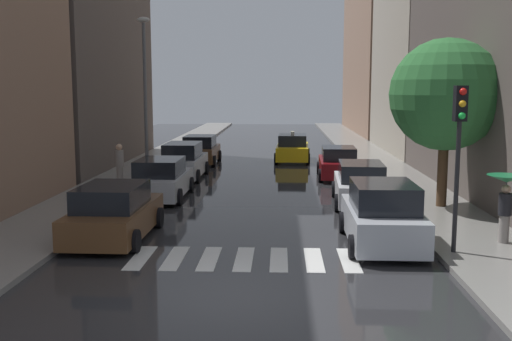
{
  "coord_description": "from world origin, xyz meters",
  "views": [
    {
      "loc": [
        0.93,
        -11.78,
        4.4
      ],
      "look_at": [
        -0.18,
        14.69,
        0.69
      ],
      "focal_mm": 41.73,
      "sensor_mm": 36.0,
      "label": 1
    }
  ],
  "objects_px": {
    "parked_car_left_nearest": "(114,213)",
    "pedestrian_foreground": "(120,164)",
    "parked_car_left_fourth": "(200,151)",
    "pedestrian_near_tree": "(506,193)",
    "parked_car_left_second": "(161,180)",
    "parked_car_right_nearest": "(382,216)",
    "taxi_midroad": "(293,149)",
    "street_tree_right": "(446,95)",
    "traffic_light_right_corner": "(459,132)",
    "parked_car_right_second": "(360,185)",
    "parked_car_left_third": "(183,162)",
    "lamp_post_left": "(145,86)",
    "parked_car_right_third": "(338,164)"
  },
  "relations": [
    {
      "from": "parked_car_left_nearest",
      "to": "parked_car_right_second",
      "type": "height_order",
      "value": "parked_car_left_nearest"
    },
    {
      "from": "parked_car_left_second",
      "to": "parked_car_left_third",
      "type": "relative_size",
      "value": 0.94
    },
    {
      "from": "parked_car_left_nearest",
      "to": "parked_car_right_third",
      "type": "bearing_deg",
      "value": -31.52
    },
    {
      "from": "parked_car_left_third",
      "to": "parked_car_right_second",
      "type": "xyz_separation_m",
      "value": [
        7.76,
        -6.26,
        -0.05
      ]
    },
    {
      "from": "taxi_midroad",
      "to": "lamp_post_left",
      "type": "height_order",
      "value": "lamp_post_left"
    },
    {
      "from": "parked_car_left_fourth",
      "to": "traffic_light_right_corner",
      "type": "bearing_deg",
      "value": -153.41
    },
    {
      "from": "parked_car_right_third",
      "to": "taxi_midroad",
      "type": "distance_m",
      "value": 7.04
    },
    {
      "from": "parked_car_left_nearest",
      "to": "parked_car_right_second",
      "type": "bearing_deg",
      "value": -54.05
    },
    {
      "from": "parked_car_right_nearest",
      "to": "parked_car_right_third",
      "type": "relative_size",
      "value": 1.05
    },
    {
      "from": "parked_car_left_third",
      "to": "parked_car_left_fourth",
      "type": "xyz_separation_m",
      "value": [
        0.08,
        5.56,
        -0.04
      ]
    },
    {
      "from": "traffic_light_right_corner",
      "to": "lamp_post_left",
      "type": "distance_m",
      "value": 17.13
    },
    {
      "from": "parked_car_right_third",
      "to": "pedestrian_near_tree",
      "type": "relative_size",
      "value": 2.18
    },
    {
      "from": "parked_car_left_nearest",
      "to": "parked_car_right_nearest",
      "type": "distance_m",
      "value": 7.7
    },
    {
      "from": "pedestrian_near_tree",
      "to": "street_tree_right",
      "type": "height_order",
      "value": "street_tree_right"
    },
    {
      "from": "pedestrian_foreground",
      "to": "pedestrian_near_tree",
      "type": "relative_size",
      "value": 0.99
    },
    {
      "from": "parked_car_left_second",
      "to": "lamp_post_left",
      "type": "distance_m",
      "value": 6.53
    },
    {
      "from": "parked_car_left_fourth",
      "to": "lamp_post_left",
      "type": "bearing_deg",
      "value": 163.15
    },
    {
      "from": "parked_car_left_third",
      "to": "parked_car_left_fourth",
      "type": "distance_m",
      "value": 5.56
    },
    {
      "from": "parked_car_left_fourth",
      "to": "pedestrian_near_tree",
      "type": "bearing_deg",
      "value": -148.1
    },
    {
      "from": "pedestrian_foreground",
      "to": "parked_car_left_third",
      "type": "bearing_deg",
      "value": -116.38
    },
    {
      "from": "parked_car_left_third",
      "to": "traffic_light_right_corner",
      "type": "bearing_deg",
      "value": -144.54
    },
    {
      "from": "parked_car_left_third",
      "to": "parked_car_right_second",
      "type": "height_order",
      "value": "parked_car_left_third"
    },
    {
      "from": "parked_car_right_nearest",
      "to": "street_tree_right",
      "type": "height_order",
      "value": "street_tree_right"
    },
    {
      "from": "parked_car_right_second",
      "to": "parked_car_right_nearest",
      "type": "bearing_deg",
      "value": -178.78
    },
    {
      "from": "lamp_post_left",
      "to": "parked_car_left_fourth",
      "type": "bearing_deg",
      "value": 72.52
    },
    {
      "from": "pedestrian_foreground",
      "to": "traffic_light_right_corner",
      "type": "bearing_deg",
      "value": 145.26
    },
    {
      "from": "parked_car_left_second",
      "to": "parked_car_right_nearest",
      "type": "height_order",
      "value": "parked_car_right_nearest"
    },
    {
      "from": "parked_car_left_second",
      "to": "pedestrian_near_tree",
      "type": "height_order",
      "value": "pedestrian_near_tree"
    },
    {
      "from": "street_tree_right",
      "to": "traffic_light_right_corner",
      "type": "bearing_deg",
      "value": -101.87
    },
    {
      "from": "parked_car_right_third",
      "to": "parked_car_right_second",
      "type": "bearing_deg",
      "value": -176.43
    },
    {
      "from": "parked_car_right_second",
      "to": "lamp_post_left",
      "type": "height_order",
      "value": "lamp_post_left"
    },
    {
      "from": "parked_car_left_third",
      "to": "lamp_post_left",
      "type": "xyz_separation_m",
      "value": [
        -1.74,
        -0.22,
        3.64
      ]
    },
    {
      "from": "parked_car_left_nearest",
      "to": "taxi_midroad",
      "type": "height_order",
      "value": "taxi_midroad"
    },
    {
      "from": "parked_car_right_second",
      "to": "traffic_light_right_corner",
      "type": "distance_m",
      "value": 7.63
    },
    {
      "from": "parked_car_left_fourth",
      "to": "parked_car_right_third",
      "type": "height_order",
      "value": "parked_car_left_fourth"
    },
    {
      "from": "parked_car_left_second",
      "to": "parked_car_right_second",
      "type": "xyz_separation_m",
      "value": [
        7.78,
        -0.94,
        0.0
      ]
    },
    {
      "from": "parked_car_left_second",
      "to": "parked_car_right_nearest",
      "type": "xyz_separation_m",
      "value": [
        7.62,
        -6.86,
        0.08
      ]
    },
    {
      "from": "parked_car_right_nearest",
      "to": "parked_car_left_nearest",
      "type": "bearing_deg",
      "value": 87.6
    },
    {
      "from": "parked_car_left_fourth",
      "to": "parked_car_right_second",
      "type": "xyz_separation_m",
      "value": [
        7.67,
        -11.82,
        -0.02
      ]
    },
    {
      "from": "parked_car_left_fourth",
      "to": "pedestrian_foreground",
      "type": "bearing_deg",
      "value": 166.5
    },
    {
      "from": "parked_car_left_nearest",
      "to": "taxi_midroad",
      "type": "bearing_deg",
      "value": -15.61
    },
    {
      "from": "parked_car_left_nearest",
      "to": "pedestrian_foreground",
      "type": "xyz_separation_m",
      "value": [
        -2.09,
        8.32,
        0.37
      ]
    },
    {
      "from": "pedestrian_near_tree",
      "to": "taxi_midroad",
      "type": "bearing_deg",
      "value": -18.81
    },
    {
      "from": "street_tree_right",
      "to": "parked_car_right_third",
      "type": "bearing_deg",
      "value": 112.06
    },
    {
      "from": "parked_car_right_third",
      "to": "pedestrian_foreground",
      "type": "distance_m",
      "value": 10.44
    },
    {
      "from": "parked_car_left_fourth",
      "to": "parked_car_right_nearest",
      "type": "relative_size",
      "value": 0.96
    },
    {
      "from": "parked_car_right_second",
      "to": "street_tree_right",
      "type": "distance_m",
      "value": 4.48
    },
    {
      "from": "parked_car_left_fourth",
      "to": "parked_car_right_third",
      "type": "bearing_deg",
      "value": -124.62
    },
    {
      "from": "parked_car_left_fourth",
      "to": "taxi_midroad",
      "type": "distance_m",
      "value": 5.56
    },
    {
      "from": "taxi_midroad",
      "to": "street_tree_right",
      "type": "xyz_separation_m",
      "value": [
        5.11,
        -14.15,
        3.37
      ]
    }
  ]
}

